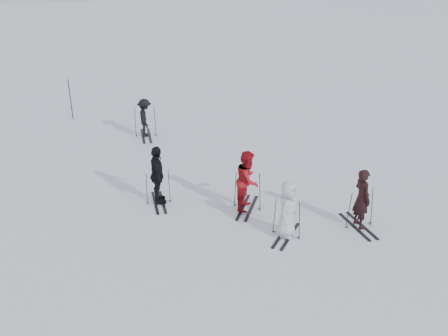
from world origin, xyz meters
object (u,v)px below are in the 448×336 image
at_px(skier_uphill_far, 145,118).
at_px(piste_marker, 71,100).
at_px(skier_uphill_left, 157,176).
at_px(skier_red, 248,181).
at_px(skier_near_dark, 362,199).
at_px(skier_grey, 287,210).

xyz_separation_m(skier_uphill_far, piste_marker, (-2.74, 3.34, 0.14)).
height_order(skier_uphill_left, skier_uphill_far, skier_uphill_left).
distance_m(skier_red, skier_uphill_far, 7.41).
bearing_deg(skier_uphill_left, skier_near_dark, -117.07).
relative_size(skier_red, skier_grey, 1.14).
bearing_deg(skier_uphill_left, skier_red, -110.62).
bearing_deg(piste_marker, skier_uphill_left, -78.32).
distance_m(skier_red, skier_uphill_left, 2.79).
distance_m(skier_red, skier_grey, 1.89).
xyz_separation_m(skier_red, skier_uphill_left, (-2.49, 1.25, 0.00)).
bearing_deg(skier_red, skier_near_dark, -93.53).
relative_size(skier_red, piste_marker, 1.00).
bearing_deg(piste_marker, skier_near_dark, -60.92).
relative_size(skier_uphill_left, skier_uphill_far, 1.18).
relative_size(skier_red, skier_uphill_left, 1.00).
relative_size(skier_near_dark, skier_uphill_far, 1.12).
bearing_deg(piste_marker, skier_uphill_far, -50.60).
bearing_deg(skier_grey, skier_uphill_left, 87.94).
bearing_deg(skier_grey, piste_marker, 65.90).
height_order(skier_grey, piste_marker, piste_marker).
xyz_separation_m(skier_grey, piste_marker, (-4.84, 12.40, 0.11)).
bearing_deg(skier_uphill_far, skier_red, -159.30).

